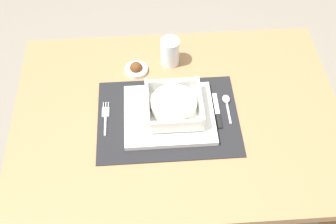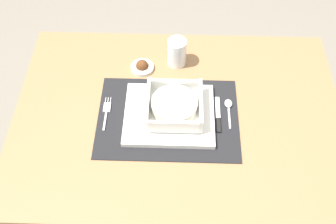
% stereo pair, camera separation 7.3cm
% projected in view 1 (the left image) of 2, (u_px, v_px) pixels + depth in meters
% --- Properties ---
extents(ground_plane, '(6.00, 6.00, 0.00)m').
position_uv_depth(ground_plane, '(174.00, 213.00, 1.85)').
color(ground_plane, gray).
extents(dining_table, '(1.00, 0.71, 0.74)m').
position_uv_depth(dining_table, '(177.00, 133.00, 1.35)').
color(dining_table, '#936D47').
rests_on(dining_table, ground).
extents(placemat, '(0.42, 0.31, 0.00)m').
position_uv_depth(placemat, '(168.00, 118.00, 1.25)').
color(placemat, black).
rests_on(placemat, dining_table).
extents(serving_plate, '(0.27, 0.23, 0.02)m').
position_uv_depth(serving_plate, '(169.00, 115.00, 1.25)').
color(serving_plate, white).
rests_on(serving_plate, placemat).
extents(porridge_bowl, '(0.17, 0.17, 0.06)m').
position_uv_depth(porridge_bowl, '(174.00, 107.00, 1.23)').
color(porridge_bowl, white).
rests_on(porridge_bowl, serving_plate).
extents(fork, '(0.02, 0.13, 0.00)m').
position_uv_depth(fork, '(106.00, 116.00, 1.25)').
color(fork, silver).
rests_on(fork, placemat).
extents(spoon, '(0.02, 0.11, 0.01)m').
position_uv_depth(spoon, '(227.00, 102.00, 1.28)').
color(spoon, silver).
rests_on(spoon, placemat).
extents(butter_knife, '(0.01, 0.13, 0.01)m').
position_uv_depth(butter_knife, '(218.00, 113.00, 1.26)').
color(butter_knife, black).
rests_on(butter_knife, placemat).
extents(drinking_glass, '(0.06, 0.06, 0.10)m').
position_uv_depth(drinking_glass, '(170.00, 53.00, 1.36)').
color(drinking_glass, white).
rests_on(drinking_glass, dining_table).
extents(condiment_saucer, '(0.08, 0.08, 0.04)m').
position_uv_depth(condiment_saucer, '(136.00, 69.00, 1.36)').
color(condiment_saucer, white).
rests_on(condiment_saucer, dining_table).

